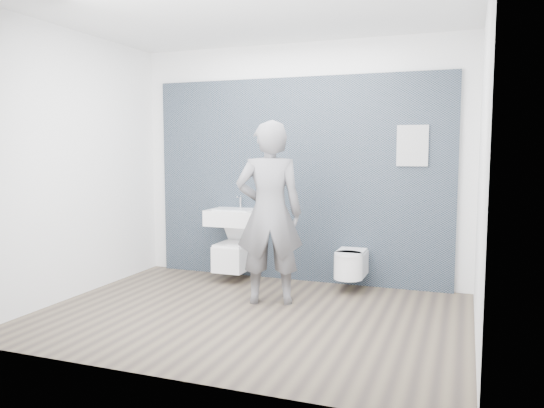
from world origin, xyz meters
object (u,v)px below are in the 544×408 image
(toilet_square, at_px, (234,255))
(toilet_rounded, at_px, (350,264))
(washbasin, at_px, (235,217))
(visitor, at_px, (269,213))

(toilet_square, height_order, toilet_rounded, toilet_square)
(toilet_square, bearing_deg, washbasin, 90.00)
(toilet_rounded, relative_size, visitor, 0.29)
(washbasin, distance_m, toilet_square, 0.46)
(washbasin, xyz_separation_m, toilet_square, (0.00, -0.03, -0.46))
(toilet_square, xyz_separation_m, toilet_rounded, (1.41, -0.01, -0.00))
(washbasin, relative_size, toilet_square, 0.97)
(toilet_rounded, bearing_deg, toilet_square, 179.61)
(washbasin, bearing_deg, toilet_rounded, -1.43)
(visitor, bearing_deg, toilet_rounded, -152.61)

